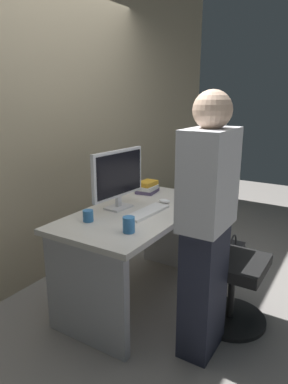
{
  "coord_description": "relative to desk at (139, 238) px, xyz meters",
  "views": [
    {
      "loc": [
        -2.15,
        -1.38,
        1.61
      ],
      "look_at": [
        0.0,
        -0.05,
        0.9
      ],
      "focal_mm": 32.73,
      "sensor_mm": 36.0,
      "label": 1
    }
  ],
  "objects": [
    {
      "name": "monitor",
      "position": [
        -0.05,
        0.15,
        0.49
      ],
      "size": [
        0.54,
        0.16,
        0.46
      ],
      "color": "silver",
      "rests_on": "desk"
    },
    {
      "name": "cell_phone",
      "position": [
        0.42,
        -0.22,
        0.24
      ],
      "size": [
        0.09,
        0.15,
        0.01
      ],
      "primitive_type": "cube",
      "rotation": [
        0.0,
        0.0,
        0.18
      ],
      "color": "black",
      "rests_on": "desk"
    },
    {
      "name": "book_stack",
      "position": [
        0.45,
        0.2,
        0.29
      ],
      "size": [
        0.22,
        0.19,
        0.11
      ],
      "color": "#594C72",
      "rests_on": "desk"
    },
    {
      "name": "office_chair",
      "position": [
        0.09,
        -0.68,
        -0.09
      ],
      "size": [
        0.52,
        0.52,
        0.94
      ],
      "color": "black",
      "rests_on": "ground"
    },
    {
      "name": "keyboard",
      "position": [
        -0.03,
        -0.1,
        0.25
      ],
      "size": [
        0.44,
        0.15,
        0.02
      ],
      "primitive_type": "cube",
      "rotation": [
        0.0,
        0.0,
        -0.05
      ],
      "color": "white",
      "rests_on": "desk"
    },
    {
      "name": "person_at_desk",
      "position": [
        -0.29,
        -0.67,
        0.32
      ],
      "size": [
        0.4,
        0.24,
        1.64
      ],
      "color": "#262838",
      "rests_on": "ground"
    },
    {
      "name": "handbag",
      "position": [
        0.8,
        -0.52,
        -0.38
      ],
      "size": [
        0.34,
        0.14,
        0.38
      ],
      "color": "#262628",
      "rests_on": "ground"
    },
    {
      "name": "ground_plane",
      "position": [
        0.0,
        0.0,
        -0.52
      ],
      "size": [
        9.0,
        9.0,
        0.0
      ],
      "primitive_type": "plane",
      "color": "gray"
    },
    {
      "name": "mouse",
      "position": [
        0.26,
        -0.08,
        0.25
      ],
      "size": [
        0.06,
        0.1,
        0.03
      ],
      "primitive_type": "ellipsoid",
      "color": "white",
      "rests_on": "desk"
    },
    {
      "name": "cup_by_monitor",
      "position": [
        -0.4,
        0.16,
        0.28
      ],
      "size": [
        0.07,
        0.07,
        0.08
      ],
      "primitive_type": "cylinder",
      "color": "#3372B2",
      "rests_on": "desk"
    },
    {
      "name": "desk",
      "position": [
        0.0,
        0.0,
        0.0
      ],
      "size": [
        1.4,
        0.74,
        0.75
      ],
      "color": "beige",
      "rests_on": "ground"
    },
    {
      "name": "wall_back",
      "position": [
        0.0,
        0.96,
        0.98
      ],
      "size": [
        6.4,
        0.1,
        3.0
      ],
      "primitive_type": "cube",
      "color": "tan",
      "rests_on": "ground"
    },
    {
      "name": "cup_near_keyboard",
      "position": [
        -0.42,
        -0.19,
        0.29
      ],
      "size": [
        0.08,
        0.08,
        0.1
      ],
      "primitive_type": "cylinder",
      "color": "#3372B2",
      "rests_on": "desk"
    }
  ]
}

